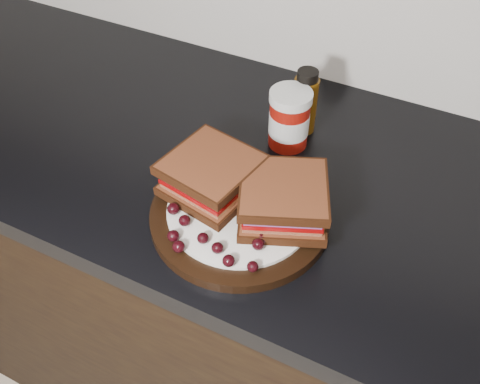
% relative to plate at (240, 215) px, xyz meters
% --- Properties ---
extents(base_cabinets, '(3.96, 0.58, 0.86)m').
position_rel_plate_xyz_m(base_cabinets, '(-0.20, 0.13, -0.48)').
color(base_cabinets, black).
rests_on(base_cabinets, ground_plane).
extents(countertop, '(3.98, 0.60, 0.04)m').
position_rel_plate_xyz_m(countertop, '(-0.20, 0.13, -0.03)').
color(countertop, black).
rests_on(countertop, base_cabinets).
extents(plate, '(0.28, 0.28, 0.02)m').
position_rel_plate_xyz_m(plate, '(0.00, 0.00, 0.00)').
color(plate, black).
rests_on(plate, countertop).
extents(sandwich_left, '(0.15, 0.15, 0.06)m').
position_rel_plate_xyz_m(sandwich_left, '(-0.06, 0.02, 0.04)').
color(sandwich_left, brown).
rests_on(sandwich_left, plate).
extents(sandwich_right, '(0.17, 0.17, 0.06)m').
position_rel_plate_xyz_m(sandwich_right, '(0.06, 0.02, 0.04)').
color(sandwich_right, brown).
rests_on(sandwich_right, plate).
extents(grape_0, '(0.02, 0.02, 0.02)m').
position_rel_plate_xyz_m(grape_0, '(-0.09, -0.05, 0.02)').
color(grape_0, black).
rests_on(grape_0, plate).
extents(grape_1, '(0.02, 0.02, 0.02)m').
position_rel_plate_xyz_m(grape_1, '(-0.06, -0.07, 0.02)').
color(grape_1, black).
rests_on(grape_1, plate).
extents(grape_2, '(0.02, 0.02, 0.02)m').
position_rel_plate_xyz_m(grape_2, '(-0.06, -0.10, 0.02)').
color(grape_2, black).
rests_on(grape_2, plate).
extents(grape_3, '(0.02, 0.02, 0.02)m').
position_rel_plate_xyz_m(grape_3, '(-0.04, -0.11, 0.02)').
color(grape_3, black).
rests_on(grape_3, plate).
extents(grape_4, '(0.02, 0.02, 0.02)m').
position_rel_plate_xyz_m(grape_4, '(-0.02, -0.08, 0.02)').
color(grape_4, black).
rests_on(grape_4, plate).
extents(grape_5, '(0.02, 0.02, 0.02)m').
position_rel_plate_xyz_m(grape_5, '(0.01, -0.09, 0.02)').
color(grape_5, black).
rests_on(grape_5, plate).
extents(grape_6, '(0.02, 0.02, 0.02)m').
position_rel_plate_xyz_m(grape_6, '(0.03, -0.10, 0.02)').
color(grape_6, black).
rests_on(grape_6, plate).
extents(grape_7, '(0.02, 0.02, 0.02)m').
position_rel_plate_xyz_m(grape_7, '(0.07, -0.10, 0.02)').
color(grape_7, black).
rests_on(grape_7, plate).
extents(grape_8, '(0.02, 0.02, 0.02)m').
position_rel_plate_xyz_m(grape_8, '(0.06, -0.06, 0.02)').
color(grape_8, black).
rests_on(grape_8, plate).
extents(grape_9, '(0.02, 0.02, 0.02)m').
position_rel_plate_xyz_m(grape_9, '(0.06, -0.05, 0.02)').
color(grape_9, black).
rests_on(grape_9, plate).
extents(grape_10, '(0.02, 0.02, 0.02)m').
position_rel_plate_xyz_m(grape_10, '(0.09, -0.02, 0.03)').
color(grape_10, black).
rests_on(grape_10, plate).
extents(grape_11, '(0.02, 0.02, 0.02)m').
position_rel_plate_xyz_m(grape_11, '(0.06, 0.01, 0.02)').
color(grape_11, black).
rests_on(grape_11, plate).
extents(grape_12, '(0.02, 0.02, 0.02)m').
position_rel_plate_xyz_m(grape_12, '(0.07, 0.03, 0.02)').
color(grape_12, black).
rests_on(grape_12, plate).
extents(grape_13, '(0.02, 0.02, 0.02)m').
position_rel_plate_xyz_m(grape_13, '(0.07, 0.06, 0.02)').
color(grape_13, black).
rests_on(grape_13, plate).
extents(grape_14, '(0.01, 0.01, 0.01)m').
position_rel_plate_xyz_m(grape_14, '(-0.05, 0.04, 0.02)').
color(grape_14, black).
rests_on(grape_14, plate).
extents(grape_15, '(0.02, 0.02, 0.02)m').
position_rel_plate_xyz_m(grape_15, '(-0.05, 0.02, 0.02)').
color(grape_15, black).
rests_on(grape_15, plate).
extents(grape_16, '(0.02, 0.02, 0.02)m').
position_rel_plate_xyz_m(grape_16, '(-0.08, 0.00, 0.02)').
color(grape_16, black).
rests_on(grape_16, plate).
extents(grape_17, '(0.02, 0.02, 0.02)m').
position_rel_plate_xyz_m(grape_17, '(-0.08, -0.00, 0.02)').
color(grape_17, black).
rests_on(grape_17, plate).
extents(grape_18, '(0.02, 0.02, 0.02)m').
position_rel_plate_xyz_m(grape_18, '(-0.06, 0.04, 0.03)').
color(grape_18, black).
rests_on(grape_18, plate).
extents(grape_19, '(0.02, 0.02, 0.02)m').
position_rel_plate_xyz_m(grape_19, '(-0.06, 0.04, 0.02)').
color(grape_19, black).
rests_on(grape_19, plate).
extents(grape_20, '(0.02, 0.02, 0.02)m').
position_rel_plate_xyz_m(grape_20, '(-0.06, -0.01, 0.02)').
color(grape_20, black).
rests_on(grape_20, plate).
extents(condiment_jar, '(0.08, 0.08, 0.11)m').
position_rel_plate_xyz_m(condiment_jar, '(-0.01, 0.20, 0.05)').
color(condiment_jar, maroon).
rests_on(condiment_jar, countertop).
extents(oil_bottle, '(0.05, 0.05, 0.12)m').
position_rel_plate_xyz_m(oil_bottle, '(0.00, 0.25, 0.05)').
color(oil_bottle, '#512F08').
rests_on(oil_bottle, countertop).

